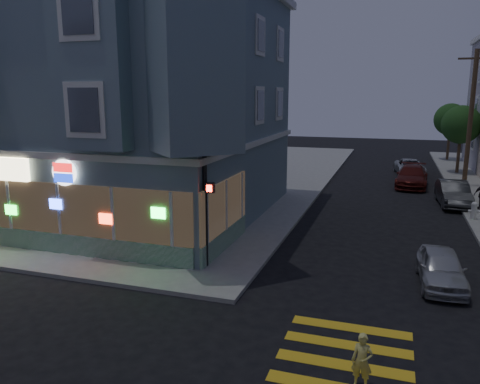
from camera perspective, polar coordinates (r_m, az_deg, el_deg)
The scene contains 13 objects.
ground at distance 14.25m, azimuth -15.34°, elevation -14.77°, with size 120.00×120.00×0.00m, color black.
sidewalk_nw at distance 39.92m, azimuth -13.40°, elevation 2.57°, with size 33.00×42.00×0.15m, color gray.
corner_building at distance 25.27m, azimuth -13.71°, elevation 10.46°, with size 14.60×14.60×11.40m.
utility_pole at distance 34.84m, azimuth 26.31°, elevation 8.19°, with size 2.20×0.30×9.00m.
street_tree_near at distance 40.86m, azimuth 25.37°, elevation 7.42°, with size 3.00×3.00×5.30m.
street_tree_far at distance 48.80m, azimuth 24.28°, elevation 8.05°, with size 3.00×3.00×5.30m.
running_child at distance 11.06m, azimuth 14.66°, elevation -19.32°, with size 0.46×0.30×1.25m, color #D3D06C.
parked_car_a at distance 17.16m, azimuth 23.33°, elevation -8.49°, with size 1.42×3.54×1.21m, color #B7BAC0.
parked_car_b at distance 29.40m, azimuth 24.56°, elevation -0.17°, with size 1.51×4.32×1.42m, color #313336.
parked_car_c at distance 34.35m, azimuth 20.21°, elevation 1.78°, with size 2.01×4.94×1.43m, color #571813.
parked_car_d at distance 39.50m, azimuth 20.00°, elevation 2.87°, with size 2.03×4.40×1.22m, color #AFB3BA.
traffic_signal at distance 16.26m, azimuth -4.46°, elevation 2.96°, with size 0.66×0.60×5.37m.
fire_hydrant at distance 26.10m, azimuth 26.63°, elevation -1.97°, with size 0.51×0.30×0.89m.
Camera 1 is at (7.31, -10.49, 6.28)m, focal length 35.00 mm.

